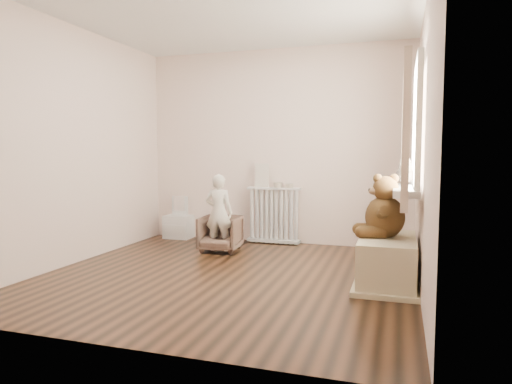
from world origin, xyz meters
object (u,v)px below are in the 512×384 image
(toy_vanity, at_px, (178,219))
(child, at_px, (219,212))
(radiator, at_px, (274,215))
(armchair, at_px, (220,233))
(toy_bench, at_px, (387,263))
(plush_cat, at_px, (405,174))
(teddy_bear, at_px, (385,212))

(toy_vanity, relative_size, child, 0.63)
(radiator, bearing_deg, child, -125.10)
(child, bearing_deg, toy_vanity, -41.15)
(armchair, relative_size, toy_bench, 0.52)
(radiator, height_order, toy_bench, radiator)
(radiator, height_order, armchair, radiator)
(plush_cat, bearing_deg, toy_vanity, 168.52)
(toy_vanity, distance_m, teddy_bear, 3.26)
(toy_vanity, bearing_deg, plush_cat, -18.03)
(radiator, relative_size, armchair, 1.56)
(armchair, bearing_deg, teddy_bear, -26.82)
(plush_cat, bearing_deg, armchair, 177.05)
(toy_vanity, xyz_separation_m, plush_cat, (3.05, -0.99, 0.72))
(child, xyz_separation_m, teddy_bear, (1.98, -0.78, 0.18))
(radiator, xyz_separation_m, child, (-0.50, -0.71, 0.10))
(teddy_bear, bearing_deg, toy_vanity, 139.93)
(armchair, height_order, toy_bench, armchair)
(radiator, bearing_deg, toy_bench, -45.55)
(radiator, distance_m, plush_cat, 2.03)
(armchair, bearing_deg, child, -93.99)
(child, height_order, plush_cat, plush_cat)
(armchair, distance_m, child, 0.27)
(toy_vanity, height_order, plush_cat, plush_cat)
(radiator, distance_m, child, 0.88)
(plush_cat, bearing_deg, toy_bench, -98.68)
(child, bearing_deg, armchair, -93.99)
(toy_vanity, distance_m, plush_cat, 3.29)
(armchair, bearing_deg, toy_bench, -27.48)
(radiator, relative_size, plush_cat, 2.57)
(toy_vanity, distance_m, toy_bench, 3.28)
(radiator, height_order, toy_vanity, radiator)
(teddy_bear, bearing_deg, radiator, 121.54)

